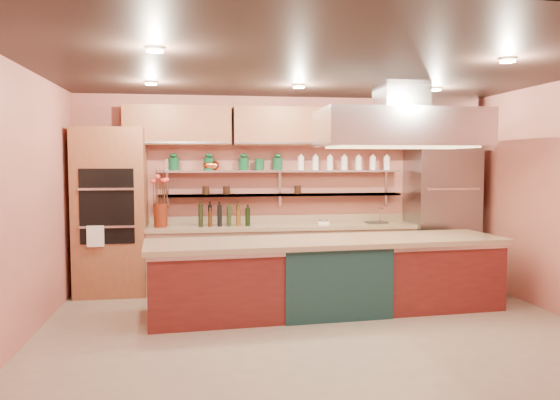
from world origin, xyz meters
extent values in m
cube|color=gray|center=(0.00, 0.00, -0.01)|extent=(6.00, 5.00, 0.02)
cube|color=black|center=(0.00, 0.00, 2.80)|extent=(6.00, 5.00, 0.02)
cube|color=#B96657|center=(0.00, 2.50, 1.40)|extent=(6.00, 0.04, 2.80)
cube|color=#B96657|center=(0.00, -2.50, 1.40)|extent=(6.00, 0.04, 2.80)
cube|color=#B96657|center=(-3.00, 0.00, 1.40)|extent=(0.04, 5.00, 2.80)
cube|color=brown|center=(-2.45, 2.18, 1.15)|extent=(0.95, 0.64, 2.30)
cube|color=gray|center=(2.35, 2.14, 1.05)|extent=(0.95, 0.72, 2.10)
cube|color=#A57D63|center=(-0.05, 2.20, 0.47)|extent=(3.84, 0.64, 0.93)
cube|color=silver|center=(-0.05, 2.37, 1.35)|extent=(3.60, 0.26, 0.03)
cube|color=silver|center=(-0.05, 2.37, 1.70)|extent=(3.60, 0.26, 0.03)
cube|color=brown|center=(0.00, 2.32, 2.35)|extent=(4.60, 0.36, 0.55)
cube|color=silver|center=(1.21, 0.88, 2.25)|extent=(2.00, 1.00, 0.45)
cube|color=#FFE5A5|center=(0.00, 0.20, 2.77)|extent=(4.00, 2.80, 0.02)
cube|color=maroon|center=(0.31, 0.88, 0.45)|extent=(4.35, 1.23, 0.90)
cylinder|color=#5C1C0D|center=(-1.78, 2.15, 1.09)|extent=(0.24, 0.24, 0.33)
cube|color=black|center=(-0.90, 2.15, 1.06)|extent=(0.80, 0.53, 0.25)
cube|color=white|center=(0.54, 2.15, 0.97)|extent=(0.19, 0.17, 0.09)
cylinder|color=silver|center=(1.42, 2.25, 1.04)|extent=(0.03, 0.03, 0.21)
ellipsoid|color=#C9602E|center=(-1.04, 2.37, 1.78)|extent=(0.19, 0.19, 0.14)
cylinder|color=#0D4023|center=(-0.37, 2.37, 1.80)|extent=(0.15, 0.15, 0.17)
camera|label=1|loc=(-1.25, -5.56, 1.84)|focal=35.00mm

